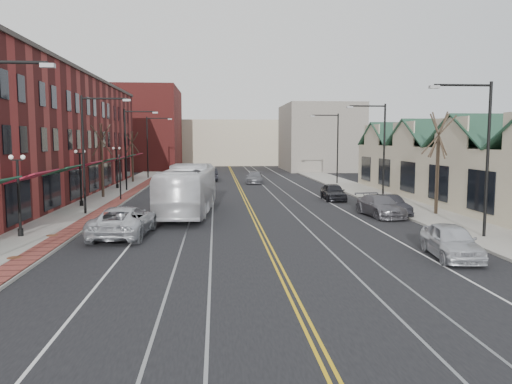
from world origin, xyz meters
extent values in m
plane|color=black|center=(0.00, 0.00, 0.00)|extent=(160.00, 160.00, 0.00)
cube|color=gray|center=(-12.00, 20.00, 0.07)|extent=(4.00, 120.00, 0.15)
cube|color=gray|center=(12.00, 20.00, 0.07)|extent=(4.00, 120.00, 0.15)
cube|color=maroon|center=(-19.00, 27.00, 5.50)|extent=(10.00, 50.00, 11.00)
cube|color=#BCB190|center=(18.00, 20.00, 2.30)|extent=(8.00, 36.00, 4.60)
cube|color=maroon|center=(-16.00, 70.00, 7.00)|extent=(14.00, 18.00, 14.00)
cube|color=#BCB190|center=(0.00, 85.00, 4.50)|extent=(22.00, 14.00, 9.00)
cube|color=slate|center=(15.00, 65.00, 5.50)|extent=(12.00, 16.00, 11.00)
cylinder|color=black|center=(-10.00, 0.00, 7.95)|extent=(3.00, 0.12, 0.12)
cube|color=#999999|center=(-8.50, 0.00, 7.85)|extent=(0.50, 0.25, 0.15)
cylinder|color=black|center=(-11.50, 16.00, 4.15)|extent=(0.16, 0.16, 8.00)
cylinder|color=black|center=(-10.00, 16.00, 7.95)|extent=(3.00, 0.12, 0.12)
cube|color=#999999|center=(-8.50, 16.00, 7.85)|extent=(0.50, 0.25, 0.15)
cylinder|color=black|center=(-11.50, 32.00, 4.15)|extent=(0.16, 0.16, 8.00)
cylinder|color=black|center=(-10.00, 32.00, 7.95)|extent=(3.00, 0.12, 0.12)
cube|color=#999999|center=(-8.50, 32.00, 7.85)|extent=(0.50, 0.25, 0.15)
cylinder|color=black|center=(-11.50, 48.00, 4.15)|extent=(0.16, 0.16, 8.00)
cylinder|color=black|center=(-10.00, 48.00, 7.95)|extent=(3.00, 0.12, 0.12)
cube|color=#999999|center=(-8.50, 48.00, 7.85)|extent=(0.50, 0.25, 0.15)
cylinder|color=black|center=(11.50, 6.00, 4.15)|extent=(0.16, 0.16, 8.00)
cylinder|color=black|center=(10.00, 6.00, 7.95)|extent=(3.00, 0.12, 0.12)
cube|color=#999999|center=(8.50, 6.00, 7.85)|extent=(0.50, 0.25, 0.15)
cylinder|color=black|center=(11.50, 22.00, 4.15)|extent=(0.16, 0.16, 8.00)
cylinder|color=black|center=(10.00, 22.00, 7.95)|extent=(3.00, 0.12, 0.12)
cube|color=#999999|center=(8.50, 22.00, 7.85)|extent=(0.50, 0.25, 0.15)
cylinder|color=black|center=(11.50, 38.00, 4.15)|extent=(0.16, 0.16, 8.00)
cylinder|color=black|center=(10.00, 38.00, 7.95)|extent=(3.00, 0.12, 0.12)
cube|color=#999999|center=(8.50, 38.00, 7.85)|extent=(0.50, 0.25, 0.15)
cylinder|color=black|center=(-12.80, 8.00, 0.35)|extent=(0.28, 0.28, 0.40)
cylinder|color=black|center=(-12.80, 8.00, 2.15)|extent=(0.14, 0.14, 4.00)
cube|color=black|center=(-12.80, 8.00, 4.15)|extent=(0.60, 0.06, 0.06)
sphere|color=white|center=(-13.10, 8.00, 4.30)|extent=(0.24, 0.24, 0.24)
sphere|color=white|center=(-12.50, 8.00, 4.30)|extent=(0.24, 0.24, 0.24)
cylinder|color=black|center=(-12.80, 20.00, 0.35)|extent=(0.28, 0.28, 0.40)
cylinder|color=black|center=(-12.80, 20.00, 2.15)|extent=(0.14, 0.14, 4.00)
cube|color=black|center=(-12.80, 20.00, 4.15)|extent=(0.60, 0.06, 0.06)
sphere|color=white|center=(-13.10, 20.00, 4.30)|extent=(0.24, 0.24, 0.24)
sphere|color=white|center=(-12.50, 20.00, 4.30)|extent=(0.24, 0.24, 0.24)
cylinder|color=black|center=(-12.80, 34.00, 0.35)|extent=(0.28, 0.28, 0.40)
cylinder|color=black|center=(-12.80, 34.00, 2.15)|extent=(0.14, 0.14, 4.00)
cube|color=black|center=(-12.80, 34.00, 4.15)|extent=(0.60, 0.06, 0.06)
sphere|color=white|center=(-13.10, 34.00, 4.30)|extent=(0.24, 0.24, 0.24)
sphere|color=white|center=(-12.50, 34.00, 4.30)|extent=(0.24, 0.24, 0.24)
cylinder|color=#382B21|center=(-12.50, 26.00, 2.60)|extent=(0.24, 0.24, 4.90)
cylinder|color=#382B21|center=(-12.50, 26.00, 5.15)|extent=(0.58, 1.37, 2.90)
cylinder|color=#382B21|center=(-12.50, 26.00, 5.15)|extent=(1.60, 0.66, 2.78)
cylinder|color=#382B21|center=(-12.50, 26.00, 5.15)|extent=(0.53, 1.23, 2.96)
cylinder|color=#382B21|center=(-12.50, 26.00, 5.15)|extent=(1.69, 1.03, 2.64)
cylinder|color=#382B21|center=(-12.50, 26.00, 5.15)|extent=(1.78, 1.29, 2.48)
cylinder|color=#382B21|center=(-12.50, 42.00, 2.42)|extent=(0.24, 0.24, 4.55)
cylinder|color=#382B21|center=(-12.50, 42.00, 4.80)|extent=(0.55, 1.28, 2.69)
cylinder|color=#382B21|center=(-12.50, 42.00, 4.80)|extent=(1.49, 0.62, 2.58)
cylinder|color=#382B21|center=(-12.50, 42.00, 4.80)|extent=(0.50, 1.15, 2.75)
cylinder|color=#382B21|center=(-12.50, 42.00, 4.80)|extent=(1.57, 0.97, 2.45)
cylinder|color=#382B21|center=(-12.50, 42.00, 4.80)|extent=(1.66, 1.20, 2.30)
cylinder|color=#382B21|center=(12.50, 14.00, 2.78)|extent=(0.24, 0.24, 5.25)
cylinder|color=#382B21|center=(12.50, 14.00, 5.50)|extent=(0.61, 1.46, 3.10)
cylinder|color=#382B21|center=(12.50, 14.00, 5.50)|extent=(1.70, 0.70, 2.97)
cylinder|color=#382B21|center=(12.50, 14.00, 5.50)|extent=(0.56, 1.31, 3.17)
cylinder|color=#382B21|center=(12.50, 14.00, 5.50)|extent=(1.80, 1.10, 2.82)
cylinder|color=#382B21|center=(12.50, 14.00, 5.50)|extent=(1.90, 1.37, 2.65)
cylinder|color=#592D19|center=(-11.20, 3.00, 0.16)|extent=(0.60, 0.60, 0.02)
cylinder|color=#592D19|center=(-11.20, 8.00, 0.16)|extent=(0.60, 0.60, 0.02)
cylinder|color=black|center=(-10.60, 24.00, 1.75)|extent=(0.12, 0.12, 3.20)
imported|color=black|center=(-10.60, 24.00, 3.50)|extent=(0.18, 0.15, 0.90)
imported|color=white|center=(-4.47, 16.13, 1.71)|extent=(3.75, 12.45, 3.42)
imported|color=silver|center=(-7.50, 8.18, 0.83)|extent=(3.09, 6.11, 1.65)
imported|color=silver|center=(7.79, 2.08, 0.76)|extent=(2.32, 4.64, 1.52)
imported|color=black|center=(9.30, 14.33, 0.70)|extent=(2.02, 4.42, 1.41)
imported|color=#5C5A61|center=(8.57, 13.92, 0.72)|extent=(2.58, 5.18, 1.45)
imported|color=black|center=(7.50, 23.04, 0.72)|extent=(1.82, 4.30, 1.45)
imported|color=black|center=(-3.38, 43.93, 0.82)|extent=(2.24, 5.13, 1.64)
imported|color=slate|center=(2.07, 40.17, 0.69)|extent=(2.47, 4.93, 1.37)
imported|color=#A5A8AC|center=(-4.49, 58.69, 0.73)|extent=(2.01, 4.38, 1.45)
camera|label=1|loc=(-2.52, -18.76, 5.22)|focal=35.00mm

